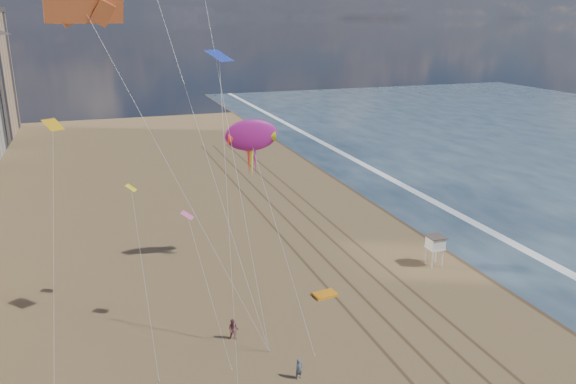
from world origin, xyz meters
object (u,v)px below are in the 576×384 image
object	(u,v)px
grounded_kite	(325,294)
kite_flyer_a	(299,369)
lifeguard_stand	(435,243)
show_kite	(251,136)
kite_flyer_b	(233,330)

from	to	relation	value
grounded_kite	kite_flyer_a	bearing A→B (deg)	-127.78
lifeguard_stand	show_kite	bearing A→B (deg)	159.16
lifeguard_stand	show_kite	xyz separation A→B (m)	(-17.57, 6.69, 11.11)
grounded_kite	kite_flyer_a	distance (m)	12.86
show_kite	lifeguard_stand	bearing A→B (deg)	-20.84
grounded_kite	kite_flyer_a	size ratio (longest dim) A/B	1.35
lifeguard_stand	grounded_kite	size ratio (longest dim) A/B	1.53
lifeguard_stand	show_kite	world-z (taller)	show_kite
grounded_kite	kite_flyer_a	world-z (taller)	kite_flyer_a
lifeguard_stand	kite_flyer_b	xyz separation A→B (m)	(-23.07, -7.08, -1.60)
lifeguard_stand	show_kite	size ratio (longest dim) A/B	0.15
show_kite	kite_flyer_a	size ratio (longest dim) A/B	13.94
lifeguard_stand	show_kite	distance (m)	21.84
show_kite	kite_flyer_b	size ratio (longest dim) A/B	12.11
grounded_kite	lifeguard_stand	bearing A→B (deg)	3.68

